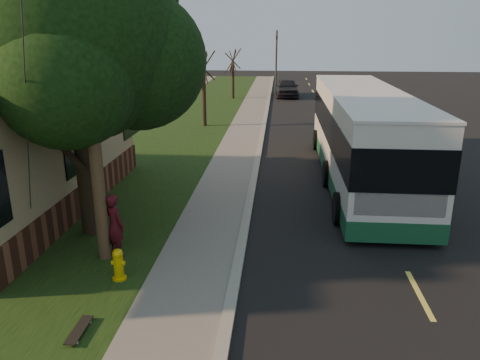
# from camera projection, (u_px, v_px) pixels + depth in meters

# --- Properties ---
(ground) EXTENTS (120.00, 120.00, 0.00)m
(ground) POSITION_uv_depth(u_px,v_px,m) (234.00, 287.00, 10.36)
(ground) COLOR black
(ground) RESTS_ON ground
(road) EXTENTS (8.00, 80.00, 0.01)m
(road) POSITION_uv_depth(u_px,v_px,m) (352.00, 167.00, 19.53)
(road) COLOR black
(road) RESTS_ON ground
(curb) EXTENTS (0.25, 80.00, 0.12)m
(curb) POSITION_uv_depth(u_px,v_px,m) (257.00, 163.00, 19.83)
(curb) COLOR gray
(curb) RESTS_ON ground
(sidewalk) EXTENTS (2.00, 80.00, 0.08)m
(sidewalk) POSITION_uv_depth(u_px,v_px,m) (233.00, 163.00, 19.92)
(sidewalk) COLOR slate
(sidewalk) RESTS_ON ground
(grass_verge) EXTENTS (5.00, 80.00, 0.07)m
(grass_verge) POSITION_uv_depth(u_px,v_px,m) (153.00, 161.00, 20.20)
(grass_verge) COLOR black
(grass_verge) RESTS_ON ground
(fire_hydrant) EXTENTS (0.32, 0.32, 0.74)m
(fire_hydrant) POSITION_uv_depth(u_px,v_px,m) (118.00, 264.00, 10.44)
(fire_hydrant) COLOR #E2B60B
(fire_hydrant) RESTS_ON grass_verge
(utility_pole) EXTENTS (2.86, 3.21, 9.07)m
(utility_pole) POSITION_uv_depth(u_px,v_px,m) (87.00, 68.00, 10.16)
(utility_pole) COLOR #473321
(utility_pole) RESTS_ON ground
(leafy_tree) EXTENTS (6.30, 6.00, 7.80)m
(leafy_tree) POSITION_uv_depth(u_px,v_px,m) (77.00, 41.00, 11.64)
(leafy_tree) COLOR black
(leafy_tree) RESTS_ON grass_verge
(bare_tree_near) EXTENTS (1.38, 1.21, 4.31)m
(bare_tree_near) POSITION_uv_depth(u_px,v_px,m) (204.00, 90.00, 27.08)
(bare_tree_near) COLOR black
(bare_tree_near) RESTS_ON grass_verge
(bare_tree_far) EXTENTS (1.38, 1.21, 4.03)m
(bare_tree_far) POSITION_uv_depth(u_px,v_px,m) (233.00, 75.00, 38.48)
(bare_tree_far) COLOR black
(bare_tree_far) RESTS_ON grass_verge
(traffic_signal) EXTENTS (0.18, 0.22, 5.50)m
(traffic_signal) POSITION_uv_depth(u_px,v_px,m) (276.00, 58.00, 41.64)
(traffic_signal) COLOR #2D2D30
(traffic_signal) RESTS_ON ground
(transit_bus) EXTENTS (2.86, 12.41, 3.36)m
(transit_bus) POSITION_uv_depth(u_px,v_px,m) (362.00, 133.00, 17.41)
(transit_bus) COLOR silver
(transit_bus) RESTS_ON ground
(skateboarder) EXTENTS (0.71, 0.65, 1.62)m
(skateboarder) POSITION_uv_depth(u_px,v_px,m) (115.00, 225.00, 11.41)
(skateboarder) COLOR #460E16
(skateboarder) RESTS_ON grass_verge
(skateboard_main) EXTENTS (0.23, 0.89, 0.08)m
(skateboard_main) POSITION_uv_depth(u_px,v_px,m) (79.00, 330.00, 8.63)
(skateboard_main) COLOR black
(skateboard_main) RESTS_ON grass_verge
(distant_car) EXTENTS (2.01, 4.69, 1.58)m
(distant_car) POSITION_uv_depth(u_px,v_px,m) (287.00, 87.00, 40.25)
(distant_car) COLOR black
(distant_car) RESTS_ON ground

